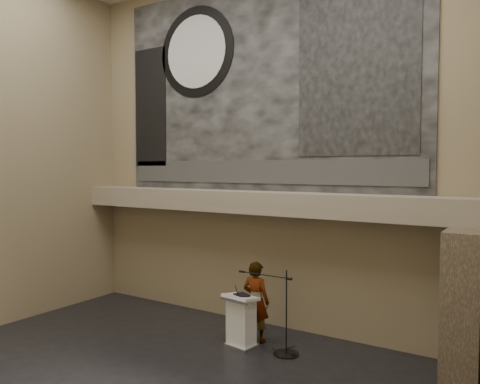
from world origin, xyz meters
The scene contains 17 objects.
wall_back centered at (0.00, 4.00, 4.25)m, with size 10.00×0.02×8.50m, color #8B7958.
wall_right centered at (5.00, 0.00, 4.25)m, with size 0.02×8.00×8.50m, color #8B7958.
soffit centered at (0.00, 3.60, 2.95)m, with size 10.00×0.80×0.50m, color gray.
sprinkler_left centered at (-1.60, 3.55, 2.67)m, with size 0.04×0.04×0.06m, color #B2893D.
sprinkler_right centered at (1.90, 3.55, 2.67)m, with size 0.04×0.04×0.06m, color #B2893D.
banner centered at (0.00, 3.97, 5.70)m, with size 8.00×0.05×5.00m, color black.
banner_text_strip centered at (0.00, 3.93, 3.65)m, with size 7.76×0.02×0.55m, color #303030.
banner_clock_rim centered at (-1.80, 3.93, 6.70)m, with size 2.30×2.30×0.02m, color black.
banner_clock_face centered at (-1.80, 3.91, 6.70)m, with size 1.84×1.84×0.02m, color silver.
banner_building_print centered at (2.40, 3.93, 5.80)m, with size 2.60×0.02×3.60m, color black.
banner_brick_print centered at (-3.40, 3.93, 5.40)m, with size 1.10×0.02×3.20m, color black.
stone_pier centered at (4.65, 3.15, 1.35)m, with size 0.60×1.40×2.70m, color #46392B.
lectern centered at (0.53, 2.41, 0.55)m, with size 0.75×0.59×1.13m.
binder centered at (0.56, 2.40, 1.12)m, with size 0.30×0.24×0.04m, color black.
papers centered at (0.38, 2.41, 1.10)m, with size 0.19×0.26×0.01m, color white.
speaker_person centered at (0.60, 2.90, 0.87)m, with size 0.63×0.42×1.74m, color silver.
mic_stand centered at (1.45, 2.60, 0.25)m, with size 1.38×0.52×1.71m.
Camera 1 is at (5.68, -5.64, 3.75)m, focal length 35.00 mm.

